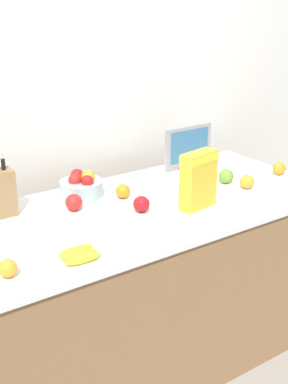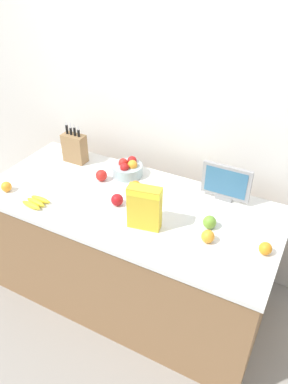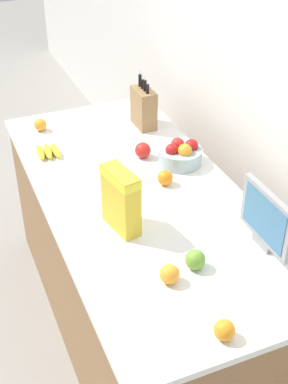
% 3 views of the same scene
% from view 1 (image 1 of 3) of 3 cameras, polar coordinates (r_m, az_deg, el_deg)
% --- Properties ---
extents(ground_plane, '(14.00, 14.00, 0.00)m').
position_cam_1_polar(ground_plane, '(2.99, -0.28, -17.00)').
color(ground_plane, gray).
extents(wall_back, '(9.00, 0.06, 2.60)m').
position_cam_1_polar(wall_back, '(2.96, -7.66, 10.32)').
color(wall_back, silver).
rests_on(wall_back, ground_plane).
extents(counter, '(1.94, 0.87, 0.87)m').
position_cam_1_polar(counter, '(2.74, -0.30, -9.85)').
color(counter, olive).
rests_on(counter, ground_plane).
extents(small_monitor, '(0.31, 0.03, 0.25)m').
position_cam_1_polar(small_monitor, '(3.04, 4.73, 4.90)').
color(small_monitor, gray).
rests_on(small_monitor, counter).
extents(cereal_box, '(0.20, 0.11, 0.27)m').
position_cam_1_polar(cereal_box, '(2.49, 5.83, 1.54)').
color(cereal_box, gold).
rests_on(cereal_box, counter).
extents(fruit_bowl, '(0.22, 0.22, 0.12)m').
position_cam_1_polar(fruit_bowl, '(2.68, -6.69, 0.66)').
color(fruit_bowl, '#99B2B7').
rests_on(fruit_bowl, counter).
extents(banana_bunch, '(0.16, 0.12, 0.04)m').
position_cam_1_polar(banana_bunch, '(2.07, -6.92, -6.65)').
color(banana_bunch, yellow).
rests_on(banana_bunch, counter).
extents(apple_by_knife_block, '(0.08, 0.08, 0.08)m').
position_cam_1_polar(apple_by_knife_block, '(2.47, -0.28, -1.31)').
color(apple_by_knife_block, '#A31419').
rests_on(apple_by_knife_block, counter).
extents(apple_leftmost, '(0.08, 0.08, 0.08)m').
position_cam_1_polar(apple_leftmost, '(2.50, -7.50, -1.11)').
color(apple_leftmost, red).
rests_on(apple_leftmost, counter).
extents(apple_rear, '(0.08, 0.08, 0.08)m').
position_cam_1_polar(apple_rear, '(2.86, 8.77, 1.67)').
color(apple_rear, '#6B9E33').
rests_on(apple_rear, counter).
extents(orange_near_bowl, '(0.07, 0.07, 0.07)m').
position_cam_1_polar(orange_near_bowl, '(2.63, -2.27, 0.09)').
color(orange_near_bowl, orange).
rests_on(orange_near_bowl, counter).
extents(orange_mid_right, '(0.07, 0.07, 0.07)m').
position_cam_1_polar(orange_mid_right, '(2.80, 10.93, 1.09)').
color(orange_mid_right, orange).
rests_on(orange_mid_right, counter).
extents(orange_front_center, '(0.07, 0.07, 0.07)m').
position_cam_1_polar(orange_front_center, '(1.99, -14.34, -7.89)').
color(orange_front_center, orange).
rests_on(orange_front_center, counter).
extents(orange_by_cereal, '(0.07, 0.07, 0.07)m').
position_cam_1_polar(orange_by_cereal, '(3.05, 14.21, 2.45)').
color(orange_by_cereal, orange).
rests_on(orange_by_cereal, counter).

